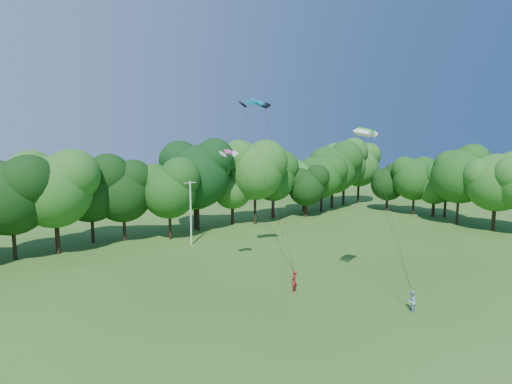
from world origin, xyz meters
TOP-DOWN VIEW (x-y plane):
  - ground at (0.00, 0.00)m, footprint 160.00×160.00m
  - utility_pole at (2.30, 29.56)m, footprint 1.60×0.20m
  - kite_flyer_left at (1.96, 10.37)m, footprint 0.82×0.75m
  - kite_flyer_right at (6.30, 2.02)m, footprint 0.90×0.77m
  - kite_teal at (3.41, 18.04)m, footprint 3.16×2.02m
  - kite_green at (5.78, 6.38)m, footprint 2.88×2.01m
  - kite_pink at (-0.31, 16.98)m, footprint 1.79×1.10m
  - tree_back_center at (6.96, 36.23)m, footprint 9.87×9.87m
  - tree_back_east at (29.78, 38.18)m, footprint 7.66×7.66m
  - tree_flank_east at (44.74, 19.65)m, footprint 7.56×7.56m

SIDE VIEW (x-z plane):
  - ground at x=0.00m, z-range 0.00..0.00m
  - kite_flyer_right at x=6.30m, z-range 0.00..1.62m
  - kite_flyer_left at x=1.96m, z-range 0.00..1.87m
  - utility_pole at x=2.30m, z-range 0.12..8.09m
  - tree_flank_east at x=44.74m, z-range 1.37..12.36m
  - tree_back_east at x=29.78m, z-range 1.39..12.53m
  - tree_back_center at x=6.96m, z-range 1.79..16.14m
  - kite_pink at x=-0.31m, z-range 11.67..12.07m
  - kite_green at x=5.78m, z-range 13.53..13.96m
  - kite_teal at x=3.41m, z-range 16.45..17.00m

